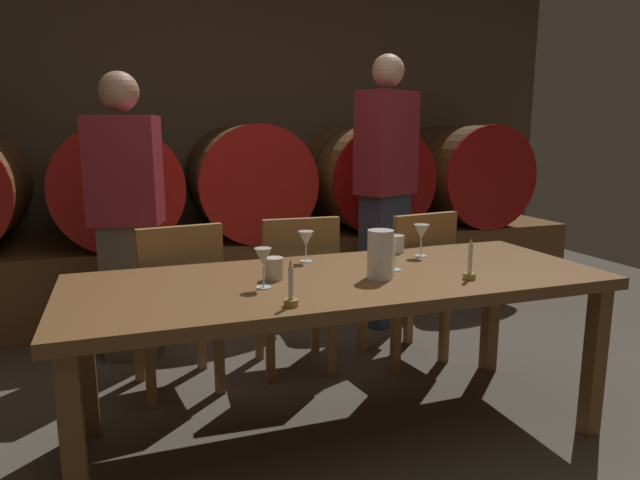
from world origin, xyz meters
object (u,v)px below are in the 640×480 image
Objects in this scene: cup_right at (396,244)px; chair_left at (178,301)px; wine_barrel_left at (118,184)px; guest_right at (385,190)px; cup_left at (274,268)px; wine_barrel_right at (362,177)px; wine_glass_center_left at (306,240)px; wine_barrel_far_right at (460,174)px; dining_table at (341,292)px; candle_right at (470,268)px; candle_left at (291,294)px; chair_right at (412,280)px; chair_center at (297,287)px; wine_glass_far_right at (421,233)px; pitcher at (380,254)px; wine_glass_center_right at (395,246)px; wine_barrel_center at (247,180)px; wine_glass_far_left at (263,259)px; guest_left at (127,217)px.

chair_left is at bearing 164.06° from cup_right.
wine_barrel_left is 0.51× the size of guest_right.
guest_right is 19.97× the size of cup_left.
wine_glass_center_left is (-1.04, -1.75, -0.13)m from wine_barrel_right.
dining_table is (-1.91, -2.05, -0.30)m from wine_barrel_far_right.
guest_right is 12.55× the size of wine_glass_center_left.
candle_left is at bearing -172.61° from candle_right.
chair_center is at bearing -14.99° from chair_right.
wine_glass_far_right is 0.80m from cup_left.
wine_glass_far_right is at bearing -59.79° from cup_right.
wine_glass_center_right is (0.12, 0.10, 0.01)m from pitcher.
wine_glass_far_right is (0.46, -1.82, -0.12)m from wine_barrel_center.
wine_barrel_left is 2.18m from wine_glass_far_left.
pitcher is at bearing -31.14° from dining_table.
chair_left is at bearing 107.11° from candle_left.
guest_right is 11.55× the size of wine_glass_far_right.
pitcher reaches higher than wine_glass_far_left.
cup_right is (-0.38, -0.91, -0.17)m from guest_right.
wine_barrel_right is 2.50m from wine_glass_far_left.
pitcher is (0.14, -0.08, 0.17)m from dining_table.
dining_table is 1.36× the size of guest_left.
wine_glass_far_left is (-1.33, -2.11, -0.12)m from wine_barrel_right.
candle_left reaches higher than cup_right.
cup_left is (0.07, 0.11, -0.07)m from wine_glass_far_left.
wine_glass_far_right is at bearing 40.17° from pitcher.
chair_center is at bearing 65.42° from cup_left.
wine_glass_far_left reaches higher than dining_table.
candle_right reaches higher than wine_glass_far_right.
wine_barrel_left is 1.05× the size of chair_center.
candle_right reaches higher than wine_glass_center_left.
wine_barrel_center is 1.00× the size of wine_barrel_right.
chair_left is 1.00× the size of chair_center.
wine_barrel_center reaches higher than chair_right.
wine_glass_center_right is at bearing -118.12° from cup_right.
wine_glass_center_right reaches higher than cup_left.
dining_table is 2.53× the size of chair_left.
candle_left is at bearing -76.95° from wine_barrel_left.
wine_barrel_far_right is (1.87, 0.00, 0.00)m from wine_barrel_center.
wine_barrel_center is 1.05× the size of chair_left.
wine_glass_center_left is (-0.73, -0.31, 0.34)m from chair_right.
chair_left is at bearing -138.76° from wine_barrel_right.
dining_table is 0.71m from chair_center.
cup_left is at bearing 22.31° from chair_right.
candle_right is (1.09, -0.87, 0.28)m from chair_left.
wine_glass_far_left is (-0.49, 0.02, 0.02)m from pitcher.
chair_right is 0.45m from cup_right.
wine_barrel_right is 1.80m from cup_right.
wine_barrel_left reaches higher than wine_glass_far_right.
cup_right is at bearing -108.05° from wine_barrel_right.
guest_right is at bearing -164.38° from chair_left.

